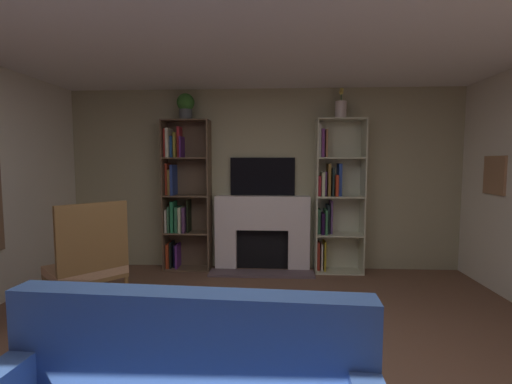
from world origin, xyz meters
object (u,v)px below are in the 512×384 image
at_px(bookshelf_right, 333,196).
at_px(potted_plant, 186,105).
at_px(vase_with_flowers, 341,109).
at_px(tv, 263,176).
at_px(fireplace, 262,231).
at_px(bookshelf_left, 182,196).
at_px(armchair, 88,261).

height_order(bookshelf_right, potted_plant, potted_plant).
bearing_deg(bookshelf_right, vase_with_flowers, -21.39).
bearing_deg(tv, fireplace, -90.00).
bearing_deg(bookshelf_left, tv, 4.25).
distance_m(fireplace, potted_plant, 2.06).
height_order(potted_plant, armchair, potted_plant).
xyz_separation_m(vase_with_flowers, armchair, (-2.72, -1.61, -1.70)).
relative_size(fireplace, armchair, 1.25).
height_order(bookshelf_left, bookshelf_right, same).
height_order(tv, bookshelf_left, bookshelf_left).
relative_size(fireplace, bookshelf_left, 0.68).
distance_m(fireplace, tv, 0.78).
bearing_deg(bookshelf_left, armchair, -107.18).
bearing_deg(vase_with_flowers, bookshelf_left, 179.11).
height_order(tv, armchair, tv).
height_order(tv, bookshelf_right, bookshelf_right).
xyz_separation_m(potted_plant, vase_with_flowers, (2.13, 0.00, -0.06)).
bearing_deg(armchair, bookshelf_left, 72.82).
xyz_separation_m(fireplace, armchair, (-1.66, -1.65, 0.00)).
distance_m(fireplace, bookshelf_left, 1.25).
bearing_deg(bookshelf_left, vase_with_flowers, -0.89).
relative_size(potted_plant, vase_with_flowers, 0.87).
height_order(bookshelf_left, armchair, bookshelf_left).
bearing_deg(bookshelf_left, bookshelf_right, -0.10).
distance_m(tv, potted_plant, 1.46).
bearing_deg(potted_plant, bookshelf_right, 0.87).
xyz_separation_m(fireplace, vase_with_flowers, (1.06, -0.04, 1.70)).
distance_m(tv, bookshelf_right, 1.03).
xyz_separation_m(bookshelf_right, vase_with_flowers, (0.08, -0.03, 1.20)).
distance_m(vase_with_flowers, armchair, 3.59).
relative_size(fireplace, tv, 1.57).
xyz_separation_m(fireplace, bookshelf_left, (-1.15, -0.00, 0.49)).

